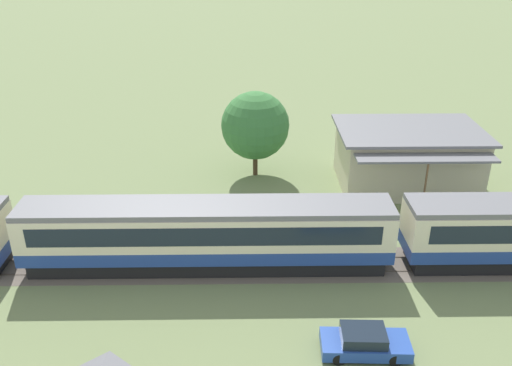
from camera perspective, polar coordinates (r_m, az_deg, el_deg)
name	(u,v)px	position (r m, az deg, el deg)	size (l,w,h in m)	color
ground_plane	(295,263)	(31.86, 4.10, -8.44)	(600.00, 600.00, 0.00)	#707F51
passenger_train	(211,233)	(30.50, -4.74, -5.24)	(64.04, 2.90, 3.97)	#234293
railway_track	(299,265)	(31.75, 4.60, -8.58)	(127.90, 3.60, 0.04)	#665B51
station_building	(407,157)	(41.65, 15.62, 2.67)	(10.51, 8.30, 4.44)	beige
parked_car_blue	(365,342)	(26.16, 11.35, -16.12)	(4.10, 1.91, 1.28)	#284CA8
yard_tree_1	(255,126)	(41.12, -0.08, 6.07)	(5.17, 5.17, 6.66)	#4C3823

